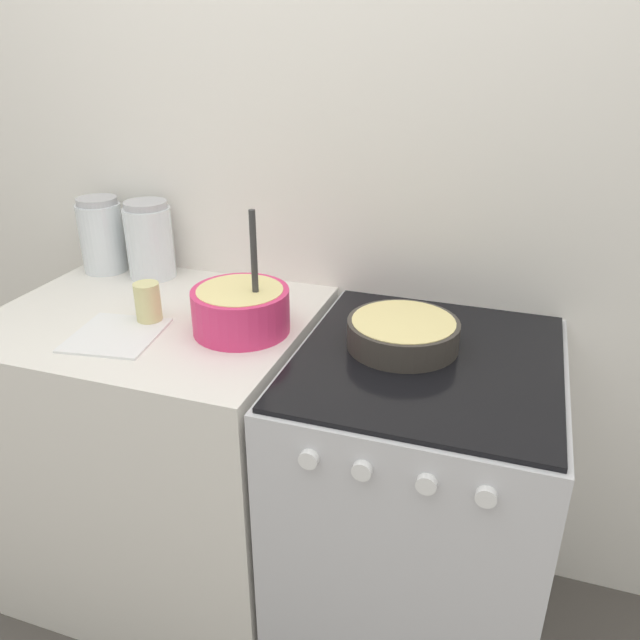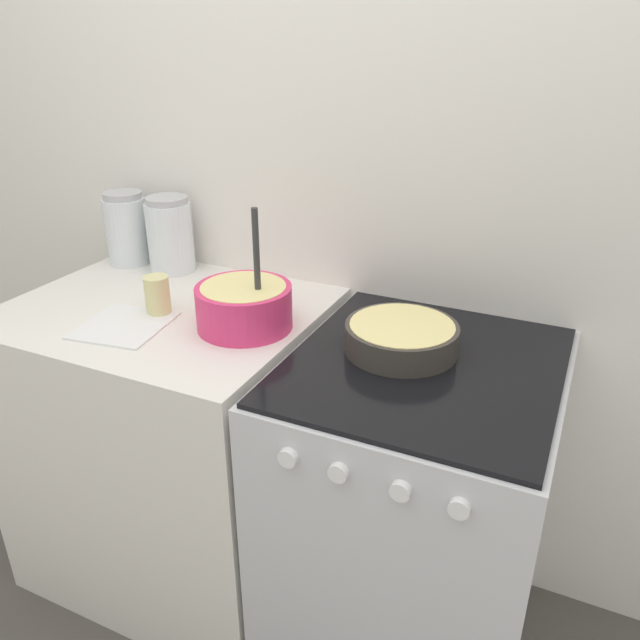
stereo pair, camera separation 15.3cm
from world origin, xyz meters
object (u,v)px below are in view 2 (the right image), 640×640
stove (412,515)px  tin_can (158,296)px  storage_jar_middle (171,240)px  baking_pan (401,337)px  storage_jar_left (127,233)px  mixing_bowl (244,304)px

stove → tin_can: (-0.73, -0.04, 0.51)m
tin_can → storage_jar_middle: bearing=120.7°
stove → tin_can: 0.89m
storage_jar_middle → baking_pan: bearing=-15.0°
stove → tin_can: size_ratio=8.49×
stove → storage_jar_middle: storage_jar_middle is taller
storage_jar_left → storage_jar_middle: bearing=0.0°
stove → baking_pan: (-0.07, 0.03, 0.49)m
mixing_bowl → storage_jar_middle: mixing_bowl is taller
baking_pan → storage_jar_left: size_ratio=1.15×
stove → storage_jar_left: bearing=166.6°
mixing_bowl → storage_jar_left: mixing_bowl is taller
storage_jar_left → tin_can: (0.35, -0.29, -0.05)m
stove → storage_jar_middle: 1.09m
storage_jar_middle → tin_can: size_ratio=2.20×
baking_pan → stove: bearing=-25.4°
baking_pan → storage_jar_left: (-1.01, 0.22, 0.06)m
mixing_bowl → tin_can: (-0.25, -0.03, -0.01)m
baking_pan → storage_jar_middle: storage_jar_middle is taller
mixing_bowl → stove: bearing=1.3°
stove → baking_pan: size_ratio=3.38×
storage_jar_left → tin_can: 0.46m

